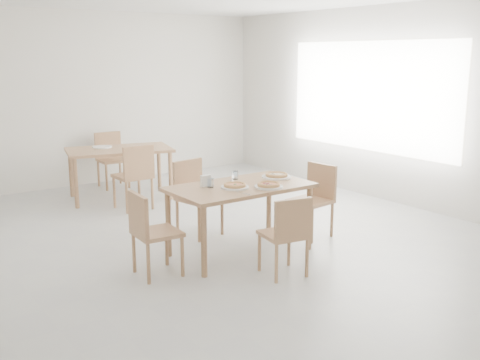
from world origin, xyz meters
TOP-DOWN VIEW (x-y plane):
  - room at (2.98, 0.30)m, footprint 7.28×7.00m
  - main_table at (-0.08, -0.69)m, footprint 1.50×0.85m
  - chair_south at (-0.10, -1.51)m, footprint 0.45×0.45m
  - chair_north at (-0.12, 0.17)m, footprint 0.52×0.52m
  - chair_west at (-1.16, -0.73)m, footprint 0.43×0.43m
  - chair_east at (1.00, -0.71)m, footprint 0.47×0.47m
  - plate_margherita at (-0.19, -0.76)m, footprint 0.29×0.29m
  - plate_mushroom at (0.48, -0.62)m, footprint 0.33×0.33m
  - plate_pepperoni at (0.11, -0.95)m, footprint 0.30×0.30m
  - pizza_margherita at (-0.19, -0.76)m, footprint 0.24×0.24m
  - pizza_mushroom at (0.48, -0.62)m, footprint 0.32×0.32m
  - pizza_pepperoni at (0.11, -0.95)m, footprint 0.30×0.30m
  - tumbler_a at (0.06, -0.41)m, footprint 0.07×0.07m
  - tumbler_b at (-0.38, -0.59)m, footprint 0.07×0.07m
  - napkin_holder at (-0.42, -0.56)m, footprint 0.12×0.06m
  - fork_a at (-0.05, -0.52)m, footprint 0.06×0.19m
  - fork_b at (-0.26, -1.01)m, footprint 0.04×0.20m
  - second_table at (-0.14, 2.29)m, footprint 1.65×1.19m
  - chair_back_s at (-0.24, 1.55)m, footprint 0.47×0.47m
  - chair_back_n at (0.06, 3.10)m, footprint 0.45×0.45m
  - plate_empty at (-0.31, 2.52)m, footprint 0.29×0.29m

SIDE VIEW (x-z plane):
  - chair_south at x=-0.10m, z-range 0.06..0.86m
  - chair_west at x=-1.16m, z-range 0.07..0.90m
  - chair_east at x=1.00m, z-range 0.07..0.92m
  - chair_back_n at x=0.06m, z-range 0.07..0.95m
  - chair_north at x=-0.12m, z-range 0.07..0.96m
  - chair_back_s at x=-0.24m, z-range 0.07..0.98m
  - main_table at x=-0.08m, z-range 0.29..1.04m
  - second_table at x=-0.14m, z-range 0.29..1.04m
  - fork_a at x=-0.05m, z-range 0.75..0.76m
  - fork_b at x=-0.26m, z-range 0.75..0.76m
  - plate_margherita at x=-0.19m, z-range 0.75..0.77m
  - plate_mushroom at x=0.48m, z-range 0.75..0.77m
  - plate_pepperoni at x=0.11m, z-range 0.75..0.77m
  - plate_empty at x=-0.31m, z-range 0.75..0.77m
  - pizza_margherita at x=-0.19m, z-range 0.76..0.80m
  - pizza_mushroom at x=0.48m, z-range 0.76..0.80m
  - pizza_pepperoni at x=0.11m, z-range 0.77..0.80m
  - tumbler_a at x=0.06m, z-range 0.75..0.84m
  - tumbler_b at x=-0.38m, z-range 0.75..0.84m
  - napkin_holder at x=-0.42m, z-range 0.75..0.88m
  - room at x=2.98m, z-range -2.00..5.00m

